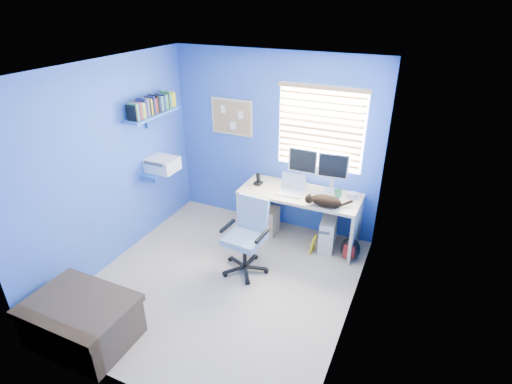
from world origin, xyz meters
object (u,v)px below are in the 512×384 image
at_px(laptop, 291,186).
at_px(cat, 326,201).
at_px(tower_pc, 328,233).
at_px(desk, 299,217).
at_px(office_chair, 247,245).

xyz_separation_m(laptop, cat, (0.52, -0.15, -0.04)).
relative_size(laptop, tower_pc, 0.73).
relative_size(desk, laptop, 4.87).
bearing_deg(desk, cat, -28.01).
xyz_separation_m(desk, cat, (0.41, -0.22, 0.44)).
distance_m(tower_pc, office_chair, 1.19).
distance_m(desk, laptop, 0.50).
relative_size(desk, office_chair, 1.71).
xyz_separation_m(laptop, tower_pc, (0.54, 0.05, -0.62)).
bearing_deg(laptop, cat, -18.48).
bearing_deg(cat, office_chair, -155.67).
height_order(desk, cat, cat).
bearing_deg(office_chair, desk, 67.57).
distance_m(desk, office_chair, 0.97).
height_order(cat, tower_pc, cat).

